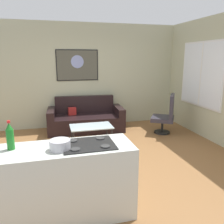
{
  "coord_description": "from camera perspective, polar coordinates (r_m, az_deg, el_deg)",
  "views": [
    {
      "loc": [
        -0.92,
        -3.97,
        1.89
      ],
      "look_at": [
        0.36,
        0.9,
        0.7
      ],
      "focal_mm": 37.01,
      "sensor_mm": 36.0,
      "label": 1
    }
  ],
  "objects": [
    {
      "name": "wall_painting",
      "position": [
        6.39,
        -8.54,
        11.38
      ],
      "size": [
        1.12,
        0.03,
        0.82
      ],
      "color": "black"
    },
    {
      "name": "ground",
      "position": [
        4.5,
        -1.59,
        -11.83
      ],
      "size": [
        6.4,
        6.4,
        0.04
      ],
      "primitive_type": "cube",
      "color": "brown"
    },
    {
      "name": "back_wall",
      "position": [
        6.48,
        -6.66,
        8.88
      ],
      "size": [
        6.4,
        0.05,
        2.8
      ],
      "primitive_type": "cube",
      "color": "#B4B493",
      "rests_on": "ground"
    },
    {
      "name": "coffee_table",
      "position": [
        5.16,
        -5.16,
        -3.82
      ],
      "size": [
        0.92,
        0.57,
        0.41
      ],
      "color": "silver",
      "rests_on": "ground"
    },
    {
      "name": "right_wall",
      "position": [
        5.57,
        25.01,
        7.02
      ],
      "size": [
        0.05,
        6.4,
        2.8
      ],
      "primitive_type": "cube",
      "color": "#B6B693",
      "rests_on": "ground"
    },
    {
      "name": "window",
      "position": [
        6.01,
        21.17,
        8.63
      ],
      "size": [
        0.03,
        1.59,
        1.55
      ],
      "color": "silver"
    },
    {
      "name": "mixing_bowl",
      "position": [
        2.65,
        -12.72,
        -7.95
      ],
      "size": [
        0.23,
        0.23,
        0.11
      ],
      "color": "silver",
      "rests_on": "kitchen_counter"
    },
    {
      "name": "soda_bottle",
      "position": [
        2.8,
        -23.88,
        -5.57
      ],
      "size": [
        0.08,
        0.08,
        0.33
      ],
      "color": "#1B7521",
      "rests_on": "kitchen_counter"
    },
    {
      "name": "kitchen_counter",
      "position": [
        2.92,
        -11.44,
        -16.61
      ],
      "size": [
        1.62,
        0.6,
        0.92
      ],
      "color": "silver",
      "rests_on": "ground"
    },
    {
      "name": "couch",
      "position": [
        6.18,
        -6.48,
        -1.85
      ],
      "size": [
        2.0,
        0.99,
        0.87
      ],
      "color": "black",
      "rests_on": "ground"
    },
    {
      "name": "armchair",
      "position": [
        5.97,
        13.25,
        -0.75
      ],
      "size": [
        0.76,
        0.77,
        1.01
      ],
      "color": "black",
      "rests_on": "ground"
    }
  ]
}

